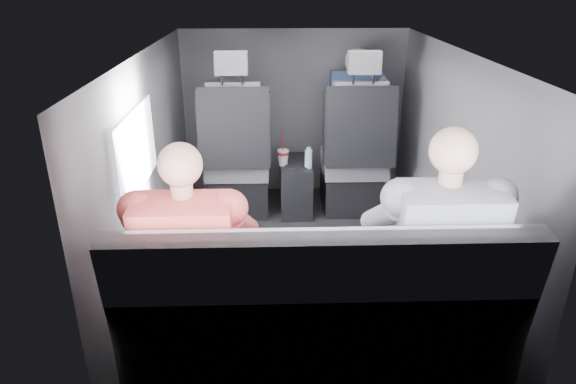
{
  "coord_description": "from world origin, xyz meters",
  "views": [
    {
      "loc": [
        -0.19,
        -2.85,
        1.75
      ],
      "look_at": [
        -0.09,
        -0.05,
        0.55
      ],
      "focal_mm": 32.0,
      "sensor_mm": 36.0,
      "label": 1
    }
  ],
  "objects_px": {
    "laptop_white": "(194,244)",
    "laptop_black": "(423,241)",
    "front_seat_right": "(354,163)",
    "rear_bench": "(317,335)",
    "soda_cup": "(283,157)",
    "passenger_rear_left": "(194,264)",
    "passenger_rear_right": "(430,256)",
    "water_bottle": "(308,159)",
    "passenger_front_right": "(355,110)",
    "center_console": "(296,186)",
    "front_seat_left": "(237,164)"
  },
  "relations": [
    {
      "from": "rear_bench",
      "to": "soda_cup",
      "type": "bearing_deg",
      "value": 93.05
    },
    {
      "from": "laptop_white",
      "to": "front_seat_right",
      "type": "bearing_deg",
      "value": 59.33
    },
    {
      "from": "rear_bench",
      "to": "soda_cup",
      "type": "relative_size",
      "value": 6.12
    },
    {
      "from": "laptop_white",
      "to": "passenger_rear_right",
      "type": "relative_size",
      "value": 0.28
    },
    {
      "from": "passenger_rear_left",
      "to": "passenger_rear_right",
      "type": "distance_m",
      "value": 1.01
    },
    {
      "from": "soda_cup",
      "to": "passenger_rear_left",
      "type": "xyz_separation_m",
      "value": [
        -0.42,
        -1.78,
        0.15
      ]
    },
    {
      "from": "water_bottle",
      "to": "laptop_white",
      "type": "xyz_separation_m",
      "value": [
        -0.62,
        -1.57,
        0.16
      ]
    },
    {
      "from": "front_seat_left",
      "to": "laptop_black",
      "type": "height_order",
      "value": "front_seat_left"
    },
    {
      "from": "water_bottle",
      "to": "front_seat_left",
      "type": "bearing_deg",
      "value": 170.21
    },
    {
      "from": "passenger_rear_left",
      "to": "rear_bench",
      "type": "bearing_deg",
      "value": -10.38
    },
    {
      "from": "passenger_front_right",
      "to": "center_console",
      "type": "bearing_deg",
      "value": -155.4
    },
    {
      "from": "front_seat_left",
      "to": "center_console",
      "type": "relative_size",
      "value": 2.64
    },
    {
      "from": "rear_bench",
      "to": "center_console",
      "type": "bearing_deg",
      "value": 90.0
    },
    {
      "from": "water_bottle",
      "to": "passenger_rear_right",
      "type": "xyz_separation_m",
      "value": [
        0.4,
        -1.71,
        0.16
      ]
    },
    {
      "from": "laptop_black",
      "to": "passenger_front_right",
      "type": "bearing_deg",
      "value": 90.64
    },
    {
      "from": "rear_bench",
      "to": "laptop_black",
      "type": "distance_m",
      "value": 0.64
    },
    {
      "from": "rear_bench",
      "to": "laptop_black",
      "type": "height_order",
      "value": "rear_bench"
    },
    {
      "from": "front_seat_right",
      "to": "passenger_front_right",
      "type": "height_order",
      "value": "front_seat_right"
    },
    {
      "from": "laptop_white",
      "to": "laptop_black",
      "type": "xyz_separation_m",
      "value": [
        1.03,
        0.01,
        -0.0
      ]
    },
    {
      "from": "rear_bench",
      "to": "laptop_black",
      "type": "relative_size",
      "value": 4.65
    },
    {
      "from": "passenger_rear_right",
      "to": "passenger_front_right",
      "type": "height_order",
      "value": "passenger_rear_right"
    },
    {
      "from": "front_seat_right",
      "to": "rear_bench",
      "type": "relative_size",
      "value": 0.79
    },
    {
      "from": "soda_cup",
      "to": "laptop_white",
      "type": "relative_size",
      "value": 0.76
    },
    {
      "from": "passenger_front_right",
      "to": "front_seat_left",
      "type": "bearing_deg",
      "value": -164.44
    },
    {
      "from": "center_console",
      "to": "laptop_white",
      "type": "xyz_separation_m",
      "value": [
        -0.54,
        -1.7,
        0.43
      ]
    },
    {
      "from": "laptop_black",
      "to": "passenger_rear_right",
      "type": "distance_m",
      "value": 0.15
    },
    {
      "from": "front_seat_left",
      "to": "laptop_black",
      "type": "relative_size",
      "value": 3.68
    },
    {
      "from": "front_seat_left",
      "to": "front_seat_right",
      "type": "distance_m",
      "value": 0.9
    },
    {
      "from": "front_seat_left",
      "to": "passenger_rear_right",
      "type": "xyz_separation_m",
      "value": [
        0.94,
        -1.81,
        0.23
      ]
    },
    {
      "from": "passenger_rear_left",
      "to": "passenger_rear_right",
      "type": "xyz_separation_m",
      "value": [
        1.01,
        -0.0,
        0.02
      ]
    },
    {
      "from": "water_bottle",
      "to": "passenger_rear_right",
      "type": "bearing_deg",
      "value": -76.89
    },
    {
      "from": "laptop_black",
      "to": "passenger_front_right",
      "type": "xyz_separation_m",
      "value": [
        -0.02,
        1.92,
        0.12
      ]
    },
    {
      "from": "soda_cup",
      "to": "water_bottle",
      "type": "bearing_deg",
      "value": -20.43
    },
    {
      "from": "center_console",
      "to": "passenger_front_right",
      "type": "height_order",
      "value": "passenger_front_right"
    },
    {
      "from": "front_seat_left",
      "to": "laptop_white",
      "type": "relative_size",
      "value": 3.67
    },
    {
      "from": "center_console",
      "to": "laptop_black",
      "type": "distance_m",
      "value": 1.82
    },
    {
      "from": "center_console",
      "to": "passenger_rear_left",
      "type": "bearing_deg",
      "value": -105.82
    },
    {
      "from": "rear_bench",
      "to": "front_seat_right",
      "type": "bearing_deg",
      "value": 76.69
    },
    {
      "from": "center_console",
      "to": "rear_bench",
      "type": "xyz_separation_m",
      "value": [
        -0.0,
        -1.94,
        0.11
      ]
    },
    {
      "from": "front_seat_right",
      "to": "passenger_front_right",
      "type": "xyz_separation_m",
      "value": [
        0.03,
        0.26,
        0.35
      ]
    },
    {
      "from": "center_console",
      "to": "rear_bench",
      "type": "height_order",
      "value": "rear_bench"
    },
    {
      "from": "soda_cup",
      "to": "laptop_black",
      "type": "relative_size",
      "value": 0.76
    },
    {
      "from": "front_seat_right",
      "to": "laptop_black",
      "type": "distance_m",
      "value": 1.67
    },
    {
      "from": "passenger_rear_left",
      "to": "front_seat_right",
      "type": "bearing_deg",
      "value": 61.69
    },
    {
      "from": "water_bottle",
      "to": "laptop_black",
      "type": "height_order",
      "value": "laptop_black"
    },
    {
      "from": "center_console",
      "to": "passenger_rear_left",
      "type": "distance_m",
      "value": 1.96
    },
    {
      "from": "passenger_rear_left",
      "to": "passenger_front_right",
      "type": "bearing_deg",
      "value": 64.16
    },
    {
      "from": "front_seat_right",
      "to": "passenger_rear_left",
      "type": "relative_size",
      "value": 1.07
    },
    {
      "from": "passenger_front_right",
      "to": "front_seat_right",
      "type": "bearing_deg",
      "value": -95.82
    },
    {
      "from": "center_console",
      "to": "passenger_front_right",
      "type": "relative_size",
      "value": 0.6
    }
  ]
}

